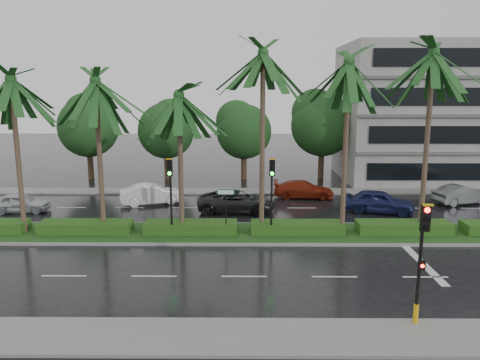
{
  "coord_description": "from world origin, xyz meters",
  "views": [
    {
      "loc": [
        -0.03,
        -24.44,
        8.22
      ],
      "look_at": [
        -0.23,
        1.5,
        3.07
      ],
      "focal_mm": 35.0,
      "sensor_mm": 36.0,
      "label": 1
    }
  ],
  "objects_px": {
    "signal_near": "(421,259)",
    "signal_median_left": "(170,185)",
    "car_silver": "(20,203)",
    "car_white": "(152,194)",
    "car_darkgrey": "(237,201)",
    "car_blue": "(379,201)",
    "street_sign": "(226,200)",
    "car_red": "(303,189)",
    "car_grey": "(462,195)"
  },
  "relations": [
    {
      "from": "signal_near",
      "to": "car_darkgrey",
      "type": "xyz_separation_m",
      "value": [
        -6.5,
        15.34,
        -1.78
      ]
    },
    {
      "from": "street_sign",
      "to": "car_grey",
      "type": "xyz_separation_m",
      "value": [
        16.58,
        7.76,
        -1.44
      ]
    },
    {
      "from": "car_white",
      "to": "car_darkgrey",
      "type": "distance_m",
      "value": 6.43
    },
    {
      "from": "signal_median_left",
      "to": "car_grey",
      "type": "bearing_deg",
      "value": 22.09
    },
    {
      "from": "signal_near",
      "to": "signal_median_left",
      "type": "height_order",
      "value": "signal_median_left"
    },
    {
      "from": "street_sign",
      "to": "car_darkgrey",
      "type": "xyz_separation_m",
      "value": [
        0.5,
        5.47,
        -1.4
      ]
    },
    {
      "from": "car_white",
      "to": "car_grey",
      "type": "distance_m",
      "value": 22.16
    },
    {
      "from": "car_silver",
      "to": "signal_near",
      "type": "bearing_deg",
      "value": -131.02
    },
    {
      "from": "signal_median_left",
      "to": "car_red",
      "type": "relative_size",
      "value": 0.97
    },
    {
      "from": "car_blue",
      "to": "car_silver",
      "type": "bearing_deg",
      "value": 107.05
    },
    {
      "from": "car_grey",
      "to": "signal_near",
      "type": "bearing_deg",
      "value": 133.52
    },
    {
      "from": "signal_near",
      "to": "car_darkgrey",
      "type": "distance_m",
      "value": 16.76
    },
    {
      "from": "street_sign",
      "to": "car_blue",
      "type": "height_order",
      "value": "street_sign"
    },
    {
      "from": "car_silver",
      "to": "car_grey",
      "type": "height_order",
      "value": "car_grey"
    },
    {
      "from": "car_silver",
      "to": "car_red",
      "type": "bearing_deg",
      "value": -82.56
    },
    {
      "from": "car_white",
      "to": "car_blue",
      "type": "xyz_separation_m",
      "value": [
        15.59,
        -2.2,
        0.04
      ]
    },
    {
      "from": "signal_near",
      "to": "car_blue",
      "type": "height_order",
      "value": "signal_near"
    },
    {
      "from": "signal_near",
      "to": "car_silver",
      "type": "height_order",
      "value": "signal_near"
    },
    {
      "from": "car_darkgrey",
      "to": "car_blue",
      "type": "distance_m",
      "value": 9.5
    },
    {
      "from": "car_blue",
      "to": "car_darkgrey",
      "type": "bearing_deg",
      "value": 106.15
    },
    {
      "from": "car_white",
      "to": "car_red",
      "type": "distance_m",
      "value": 11.28
    },
    {
      "from": "car_darkgrey",
      "to": "car_red",
      "type": "distance_m",
      "value": 6.49
    },
    {
      "from": "car_white",
      "to": "car_grey",
      "type": "bearing_deg",
      "value": -107.39
    },
    {
      "from": "car_white",
      "to": "car_blue",
      "type": "bearing_deg",
      "value": -115.97
    },
    {
      "from": "car_silver",
      "to": "car_red",
      "type": "relative_size",
      "value": 0.83
    },
    {
      "from": "street_sign",
      "to": "car_grey",
      "type": "height_order",
      "value": "street_sign"
    },
    {
      "from": "signal_near",
      "to": "car_blue",
      "type": "distance_m",
      "value": 15.62
    },
    {
      "from": "signal_near",
      "to": "car_white",
      "type": "height_order",
      "value": "signal_near"
    },
    {
      "from": "signal_near",
      "to": "signal_median_left",
      "type": "relative_size",
      "value": 1.0
    },
    {
      "from": "signal_near",
      "to": "signal_median_left",
      "type": "bearing_deg",
      "value": 135.91
    },
    {
      "from": "signal_median_left",
      "to": "car_silver",
      "type": "bearing_deg",
      "value": 153.54
    },
    {
      "from": "signal_near",
      "to": "car_white",
      "type": "distance_m",
      "value": 21.57
    },
    {
      "from": "car_silver",
      "to": "car_darkgrey",
      "type": "height_order",
      "value": "car_darkgrey"
    },
    {
      "from": "car_white",
      "to": "car_red",
      "type": "xyz_separation_m",
      "value": [
        11.09,
        2.06,
        -0.07
      ]
    },
    {
      "from": "car_blue",
      "to": "street_sign",
      "type": "bearing_deg",
      "value": 135.01
    },
    {
      "from": "car_darkgrey",
      "to": "car_blue",
      "type": "relative_size",
      "value": 1.15
    },
    {
      "from": "car_white",
      "to": "car_red",
      "type": "bearing_deg",
      "value": -97.42
    },
    {
      "from": "car_silver",
      "to": "street_sign",
      "type": "bearing_deg",
      "value": -115.85
    },
    {
      "from": "car_silver",
      "to": "car_white",
      "type": "height_order",
      "value": "car_white"
    },
    {
      "from": "signal_median_left",
      "to": "car_white",
      "type": "xyz_separation_m",
      "value": [
        -2.59,
        7.74,
        -2.27
      ]
    },
    {
      "from": "signal_near",
      "to": "street_sign",
      "type": "bearing_deg",
      "value": 125.34
    },
    {
      "from": "street_sign",
      "to": "car_silver",
      "type": "distance_m",
      "value": 14.98
    },
    {
      "from": "signal_near",
      "to": "car_red",
      "type": "xyz_separation_m",
      "value": [
        -1.5,
        19.49,
        -1.85
      ]
    },
    {
      "from": "car_silver",
      "to": "car_red",
      "type": "height_order",
      "value": "car_red"
    },
    {
      "from": "signal_median_left",
      "to": "car_darkgrey",
      "type": "bearing_deg",
      "value": 58.24
    },
    {
      "from": "car_grey",
      "to": "car_white",
      "type": "bearing_deg",
      "value": 72.56
    },
    {
      "from": "car_darkgrey",
      "to": "car_grey",
      "type": "distance_m",
      "value": 16.24
    },
    {
      "from": "signal_near",
      "to": "car_blue",
      "type": "bearing_deg",
      "value": 78.85
    },
    {
      "from": "street_sign",
      "to": "car_silver",
      "type": "relative_size",
      "value": 0.69
    },
    {
      "from": "car_silver",
      "to": "car_darkgrey",
      "type": "distance_m",
      "value": 14.45
    }
  ]
}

